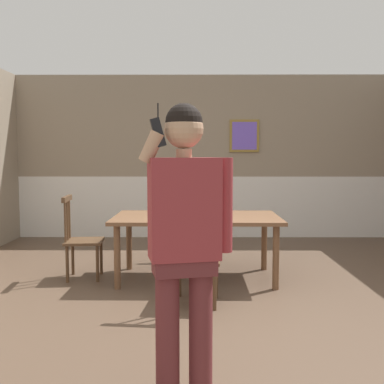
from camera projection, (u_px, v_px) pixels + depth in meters
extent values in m
plane|color=brown|center=(218.00, 310.00, 4.13)|extent=(8.15, 8.15, 0.00)
cube|color=gray|center=(207.00, 126.00, 7.66)|extent=(6.59, 0.12, 1.71)
cube|color=white|center=(207.00, 207.00, 7.79)|extent=(6.59, 0.14, 1.05)
cube|color=white|center=(207.00, 176.00, 7.71)|extent=(6.59, 0.05, 0.06)
cube|color=olive|center=(244.00, 136.00, 7.60)|extent=(0.50, 0.03, 0.54)
cube|color=#765ADD|center=(244.00, 136.00, 7.58)|extent=(0.42, 0.01, 0.46)
cube|color=brown|center=(196.00, 218.00, 5.12)|extent=(1.88, 1.04, 0.04)
cylinder|color=brown|center=(117.00, 257.00, 4.74)|extent=(0.07, 0.07, 0.69)
cylinder|color=brown|center=(276.00, 257.00, 4.73)|extent=(0.07, 0.07, 0.69)
cylinder|color=brown|center=(129.00, 242.00, 5.57)|extent=(0.07, 0.07, 0.69)
cylinder|color=brown|center=(264.00, 242.00, 5.55)|extent=(0.07, 0.07, 0.69)
cube|color=#513823|center=(84.00, 241.00, 5.16)|extent=(0.45, 0.45, 0.03)
cube|color=#513823|center=(67.00, 199.00, 5.10)|extent=(0.07, 0.42, 0.06)
cylinder|color=#513823|center=(69.00, 217.00, 5.24)|extent=(0.02, 0.02, 0.51)
cylinder|color=#513823|center=(67.00, 218.00, 5.12)|extent=(0.02, 0.02, 0.51)
cylinder|color=#513823|center=(65.00, 220.00, 4.99)|extent=(0.02, 0.02, 0.51)
cylinder|color=#513823|center=(101.00, 257.00, 5.35)|extent=(0.04, 0.04, 0.42)
cylinder|color=#513823|center=(97.00, 264.00, 5.02)|extent=(0.04, 0.04, 0.42)
cylinder|color=#513823|center=(73.00, 257.00, 5.33)|extent=(0.04, 0.04, 0.42)
cylinder|color=#513823|center=(67.00, 264.00, 5.00)|extent=(0.04, 0.04, 0.42)
cube|color=#2D2319|center=(197.00, 228.00, 6.00)|extent=(0.42, 0.42, 0.03)
cube|color=#2D2319|center=(196.00, 188.00, 6.15)|extent=(0.42, 0.04, 0.06)
cylinder|color=#2D2319|center=(206.00, 205.00, 6.17)|extent=(0.02, 0.02, 0.54)
cylinder|color=#2D2319|center=(196.00, 205.00, 6.17)|extent=(0.02, 0.02, 0.54)
cylinder|color=#2D2319|center=(187.00, 205.00, 6.17)|extent=(0.02, 0.02, 0.54)
cylinder|color=#2D2319|center=(210.00, 248.00, 5.85)|extent=(0.04, 0.04, 0.43)
cylinder|color=#2D2319|center=(184.00, 248.00, 5.85)|extent=(0.04, 0.04, 0.43)
cylinder|color=#2D2319|center=(209.00, 243.00, 6.19)|extent=(0.04, 0.04, 0.43)
cylinder|color=#2D2319|center=(184.00, 243.00, 6.19)|extent=(0.04, 0.04, 0.43)
cube|color=#513823|center=(196.00, 259.00, 4.28)|extent=(0.50, 0.50, 0.03)
cube|color=#513823|center=(194.00, 208.00, 4.03)|extent=(0.46, 0.08, 0.06)
cylinder|color=#513823|center=(179.00, 234.00, 4.06)|extent=(0.02, 0.02, 0.52)
cylinder|color=#513823|center=(194.00, 234.00, 4.05)|extent=(0.02, 0.02, 0.52)
cylinder|color=#513823|center=(210.00, 234.00, 4.03)|extent=(0.02, 0.02, 0.52)
cylinder|color=#513823|center=(180.00, 276.00, 4.50)|extent=(0.04, 0.04, 0.42)
cylinder|color=#513823|center=(217.00, 277.00, 4.46)|extent=(0.04, 0.04, 0.42)
cylinder|color=#513823|center=(175.00, 287.00, 4.13)|extent=(0.04, 0.04, 0.42)
cylinder|color=#513823|center=(215.00, 288.00, 4.10)|extent=(0.04, 0.04, 0.42)
cylinder|color=brown|center=(201.00, 326.00, 2.65)|extent=(0.14, 0.14, 0.82)
cylinder|color=brown|center=(167.00, 329.00, 2.61)|extent=(0.14, 0.14, 0.82)
cube|color=brown|center=(184.00, 264.00, 2.60)|extent=(0.39, 0.27, 0.12)
cube|color=#993338|center=(184.00, 208.00, 2.57)|extent=(0.43, 0.30, 0.58)
cylinder|color=#993338|center=(225.00, 205.00, 2.62)|extent=(0.09, 0.09, 0.55)
cylinder|color=tan|center=(152.00, 147.00, 2.49)|extent=(0.16, 0.11, 0.19)
cylinder|color=tan|center=(184.00, 153.00, 2.55)|extent=(0.09, 0.09, 0.05)
sphere|color=tan|center=(184.00, 129.00, 2.54)|extent=(0.22, 0.22, 0.22)
sphere|color=black|center=(184.00, 122.00, 2.53)|extent=(0.21, 0.21, 0.21)
cube|color=black|center=(158.00, 132.00, 2.48)|extent=(0.10, 0.05, 0.17)
cylinder|color=black|center=(158.00, 110.00, 2.47)|extent=(0.01, 0.01, 0.08)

